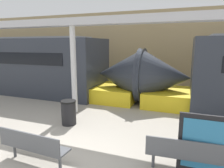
{
  "coord_description": "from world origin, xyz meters",
  "views": [
    {
      "loc": [
        2.76,
        -3.12,
        2.8
      ],
      "look_at": [
        0.31,
        3.48,
        1.4
      ],
      "focal_mm": 32.0,
      "sensor_mm": 36.0,
      "label": 1
    }
  ],
  "objects_px": {
    "bench_near": "(32,145)",
    "poster_board": "(207,148)",
    "support_column_near": "(74,71)",
    "bench_far": "(185,153)",
    "trash_bin": "(69,112)"
  },
  "relations": [
    {
      "from": "support_column_near",
      "to": "bench_near",
      "type": "bearing_deg",
      "value": -74.16
    },
    {
      "from": "bench_near",
      "to": "support_column_near",
      "type": "bearing_deg",
      "value": 108.44
    },
    {
      "from": "bench_near",
      "to": "trash_bin",
      "type": "xyz_separation_m",
      "value": [
        -0.56,
        2.41,
        -0.08
      ]
    },
    {
      "from": "poster_board",
      "to": "bench_near",
      "type": "bearing_deg",
      "value": -167.44
    },
    {
      "from": "bench_near",
      "to": "support_column_near",
      "type": "height_order",
      "value": "support_column_near"
    },
    {
      "from": "trash_bin",
      "to": "support_column_near",
      "type": "height_order",
      "value": "support_column_near"
    },
    {
      "from": "bench_far",
      "to": "trash_bin",
      "type": "distance_m",
      "value": 4.19
    },
    {
      "from": "trash_bin",
      "to": "support_column_near",
      "type": "xyz_separation_m",
      "value": [
        -0.48,
        1.23,
        1.32
      ]
    },
    {
      "from": "support_column_near",
      "to": "poster_board",
      "type": "bearing_deg",
      "value": -30.55
    },
    {
      "from": "poster_board",
      "to": "trash_bin",
      "type": "bearing_deg",
      "value": 159.77
    },
    {
      "from": "trash_bin",
      "to": "support_column_near",
      "type": "distance_m",
      "value": 1.87
    },
    {
      "from": "support_column_near",
      "to": "trash_bin",
      "type": "bearing_deg",
      "value": -68.81
    },
    {
      "from": "trash_bin",
      "to": "poster_board",
      "type": "relative_size",
      "value": 0.61
    },
    {
      "from": "bench_near",
      "to": "poster_board",
      "type": "distance_m",
      "value": 3.83
    },
    {
      "from": "bench_far",
      "to": "support_column_near",
      "type": "height_order",
      "value": "support_column_near"
    }
  ]
}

